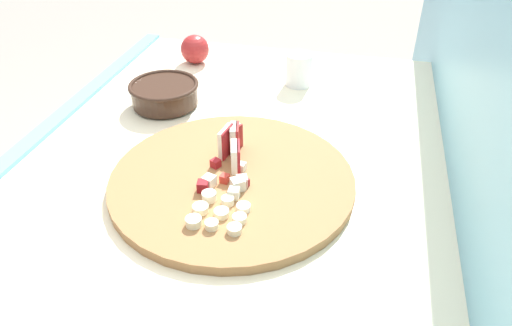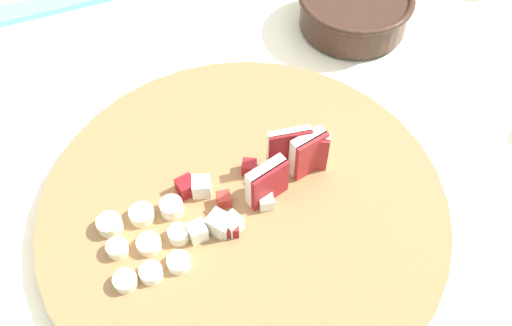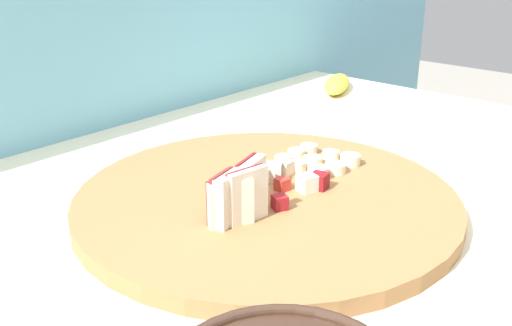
# 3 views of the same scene
# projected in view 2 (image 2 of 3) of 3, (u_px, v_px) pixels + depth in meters

# --- Properties ---
(tiled_countertop) EXTENTS (1.32, 0.86, 0.91)m
(tiled_countertop) POSITION_uv_depth(u_px,v_px,m) (252.00, 322.00, 1.01)
(tiled_countertop) COLOR beige
(tiled_countertop) RESTS_ON ground
(cutting_board) EXTENTS (0.45, 0.45, 0.02)m
(cutting_board) POSITION_uv_depth(u_px,v_px,m) (244.00, 208.00, 0.62)
(cutting_board) COLOR olive
(cutting_board) RESTS_ON tiled_countertop
(apple_wedge_fan) EXTENTS (0.11, 0.05, 0.06)m
(apple_wedge_fan) POSITION_uv_depth(u_px,v_px,m) (292.00, 160.00, 0.61)
(apple_wedge_fan) COLOR #A32323
(apple_wedge_fan) RESTS_ON cutting_board
(apple_dice_pile) EXTENTS (0.10, 0.09, 0.02)m
(apple_dice_pile) POSITION_uv_depth(u_px,v_px,m) (219.00, 208.00, 0.60)
(apple_dice_pile) COLOR maroon
(apple_dice_pile) RESTS_ON cutting_board
(banana_slice_rows) EXTENTS (0.09, 0.09, 0.02)m
(banana_slice_rows) POSITION_uv_depth(u_px,v_px,m) (146.00, 239.00, 0.58)
(banana_slice_rows) COLOR white
(banana_slice_rows) RESTS_ON cutting_board
(ceramic_bowl) EXTENTS (0.16, 0.16, 0.06)m
(ceramic_bowl) POSITION_uv_depth(u_px,v_px,m) (354.00, 8.00, 0.79)
(ceramic_bowl) COLOR #382319
(ceramic_bowl) RESTS_ON tiled_countertop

